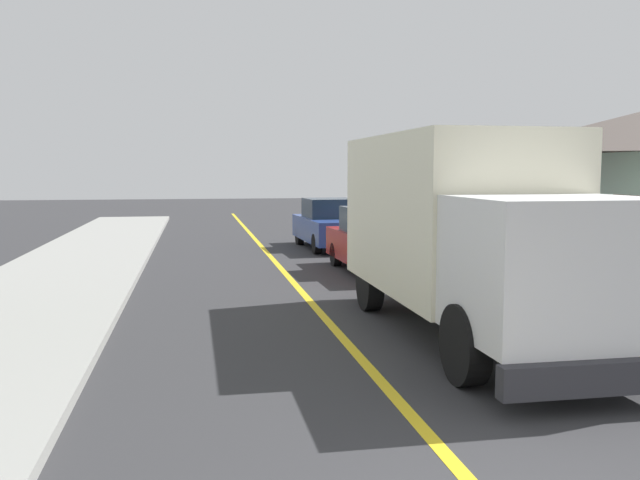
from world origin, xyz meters
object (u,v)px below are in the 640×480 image
object	(u,v)px
box_truck	(466,224)
parked_car_near	(378,242)
parked_car_mid	(330,225)
stop_sign	(534,208)

from	to	relation	value
box_truck	parked_car_near	bearing A→B (deg)	86.88
box_truck	parked_car_mid	bearing A→B (deg)	88.96
box_truck	stop_sign	world-z (taller)	box_truck
parked_car_near	parked_car_mid	world-z (taller)	same
stop_sign	parked_car_mid	bearing A→B (deg)	102.92
box_truck	stop_sign	distance (m)	3.44
box_truck	stop_sign	size ratio (longest dim) A/B	2.71
parked_car_mid	stop_sign	distance (m)	10.03
box_truck	parked_car_near	distance (m)	6.64
box_truck	parked_car_near	xyz separation A→B (m)	(0.36, 6.56, -0.97)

